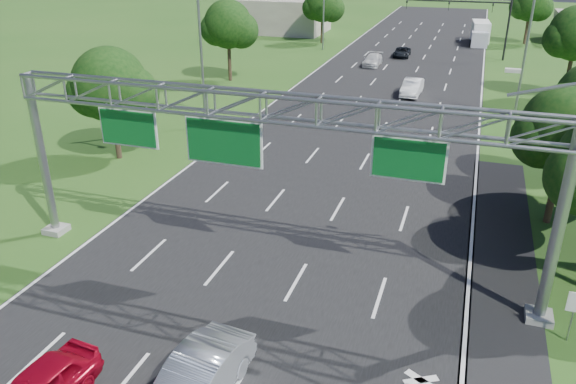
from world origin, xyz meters
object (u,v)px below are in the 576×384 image
at_px(regulatory_sign, 575,307).
at_px(sign_gantry, 265,122).
at_px(silver_sedan, 196,381).
at_px(traffic_signal, 478,15).
at_px(box_truck, 480,33).

bearing_deg(regulatory_sign, sign_gantry, 175.17).
height_order(regulatory_sign, silver_sedan, regulatory_sign).
height_order(traffic_signal, box_truck, traffic_signal).
xyz_separation_m(regulatory_sign, box_truck, (-4.40, 65.49, -0.12)).
relative_size(traffic_signal, box_truck, 1.57).
relative_size(regulatory_sign, silver_sedan, 0.42).
distance_m(traffic_signal, box_truck, 12.09).
bearing_deg(regulatory_sign, traffic_signal, 95.20).
relative_size(regulatory_sign, box_truck, 0.27).
bearing_deg(silver_sedan, box_truck, 90.24).
relative_size(traffic_signal, silver_sedan, 2.45).
bearing_deg(sign_gantry, silver_sedan, -86.19).
relative_size(sign_gantry, box_truck, 3.01).
xyz_separation_m(traffic_signal, box_truck, (0.52, 11.47, -3.78)).
xyz_separation_m(sign_gantry, regulatory_sign, (12.07, -1.02, -5.38)).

